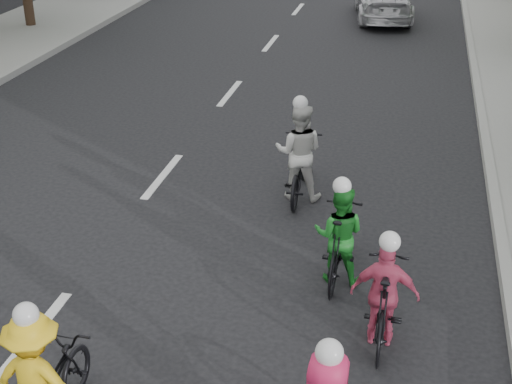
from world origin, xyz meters
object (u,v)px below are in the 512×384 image
(cyclist_5, at_px, (339,240))
(cyclist_4, at_px, (384,299))
(follow_car_lead, at_px, (383,0))
(cyclist_3, at_px, (299,161))

(cyclist_5, bearing_deg, cyclist_4, 120.55)
(cyclist_5, bearing_deg, follow_car_lead, -87.03)
(cyclist_3, relative_size, cyclist_4, 1.08)
(cyclist_5, xyz_separation_m, follow_car_lead, (-0.50, 16.83, 0.03))
(cyclist_3, distance_m, follow_car_lead, 14.34)
(cyclist_3, xyz_separation_m, cyclist_4, (1.73, -3.78, -0.07))
(cyclist_4, relative_size, follow_car_lead, 0.39)
(cyclist_3, bearing_deg, cyclist_5, 110.16)
(cyclist_5, distance_m, follow_car_lead, 16.83)
(cyclist_3, distance_m, cyclist_4, 4.16)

